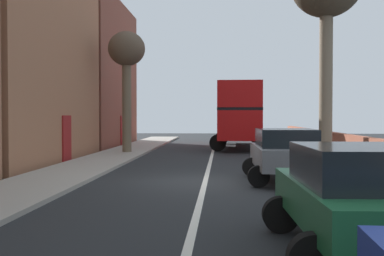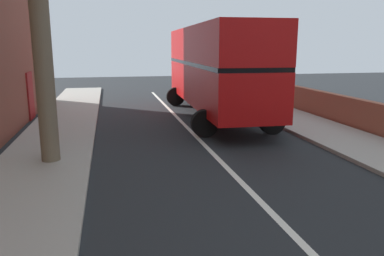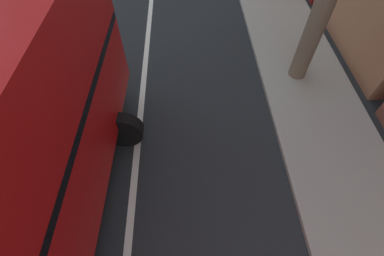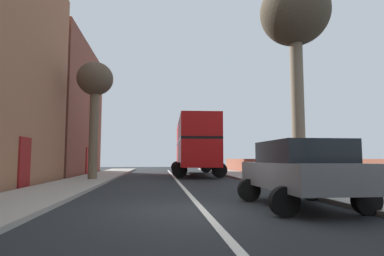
% 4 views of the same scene
% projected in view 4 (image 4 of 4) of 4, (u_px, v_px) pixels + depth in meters
% --- Properties ---
extents(ground_plane, '(84.00, 84.00, 0.00)m').
position_uv_depth(ground_plane, '(203.00, 210.00, 7.85)').
color(ground_plane, black).
extents(road_centre_line, '(0.16, 54.00, 0.01)m').
position_uv_depth(road_centre_line, '(203.00, 210.00, 7.85)').
color(road_centre_line, silver).
rests_on(road_centre_line, ground).
extents(double_decker_bus, '(3.83, 11.26, 4.06)m').
position_uv_depth(double_decker_bus, '(195.00, 144.00, 24.78)').
color(double_decker_bus, '#B60E0F').
rests_on(double_decker_bus, ground).
extents(parked_car_grey_right_2, '(2.57, 4.12, 1.67)m').
position_uv_depth(parked_car_grey_right_2, '(300.00, 170.00, 8.25)').
color(parked_car_grey_right_2, slate).
rests_on(parked_car_grey_right_2, ground).
extents(street_tree_left_0, '(2.02, 2.02, 6.58)m').
position_uv_depth(street_tree_left_0, '(95.00, 86.00, 18.47)').
color(street_tree_left_0, brown).
rests_on(street_tree_left_0, sidewalk_left).
extents(street_tree_right_3, '(3.05, 3.05, 9.09)m').
position_uv_depth(street_tree_right_3, '(295.00, 19.00, 14.49)').
color(street_tree_right_3, '#7A6B56').
rests_on(street_tree_right_3, sidewalk_right).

